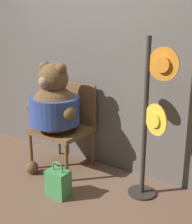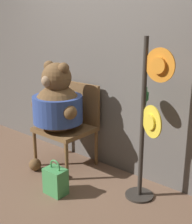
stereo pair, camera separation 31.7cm
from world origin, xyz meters
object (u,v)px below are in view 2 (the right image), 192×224
(chair, at_px, (71,121))
(handbag_on_ground, at_px, (56,181))
(teddy_bear, at_px, (57,106))
(hat_display_rack, at_px, (148,119))

(chair, distance_m, handbag_on_ground, 0.81)
(chair, height_order, teddy_bear, teddy_bear)
(chair, distance_m, hat_display_rack, 1.15)
(chair, height_order, handbag_on_ground, chair)
(hat_display_rack, xyz_separation_m, handbag_on_ground, (-0.73, -0.49, -0.68))
(teddy_bear, xyz_separation_m, hat_display_rack, (1.13, 0.07, 0.07))
(chair, relative_size, handbag_on_ground, 2.61)
(teddy_bear, bearing_deg, handbag_on_ground, -46.70)
(teddy_bear, height_order, hat_display_rack, hat_display_rack)
(chair, distance_m, teddy_bear, 0.29)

